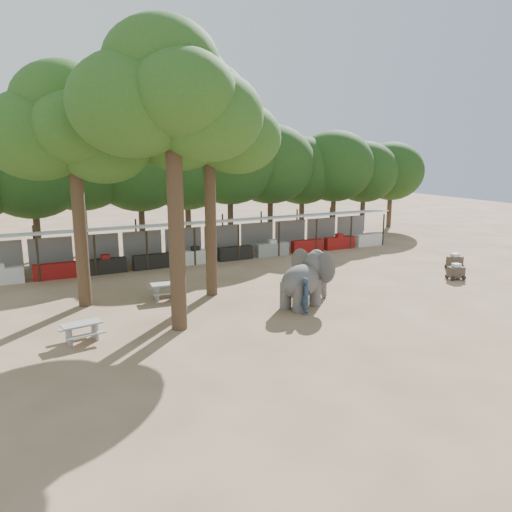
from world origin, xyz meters
name	(u,v)px	position (x,y,z in m)	size (l,w,h in m)	color
ground	(329,321)	(0.00, 0.00, 0.00)	(100.00, 100.00, 0.00)	brown
vendor_stalls	(210,242)	(0.00, 13.84, 1.18)	(28.00, 2.99, 2.80)	#ACB1B5
yard_tree_left	(69,126)	(-9.13, 7.19, 8.20)	(7.10, 6.90, 11.02)	#332316
yard_tree_center	(167,95)	(-6.13, 2.19, 9.21)	(7.10, 6.90, 12.04)	#332316
yard_tree_back	(205,121)	(-3.13, 6.19, 8.54)	(7.10, 6.90, 11.36)	#332316
backdrop_trees	(184,173)	(0.00, 19.00, 5.51)	(46.46, 5.95, 8.33)	#332316
elephant	(306,279)	(0.32, 2.41, 1.28)	(3.43, 2.65, 2.55)	#444241
handler	(306,296)	(-0.36, 1.29, 0.84)	(0.60, 0.40, 1.67)	#26384C
picnic_table_near	(82,329)	(-9.77, 2.33, 0.48)	(1.67, 1.55, 0.73)	gray
picnic_table_far	(167,289)	(-5.22, 6.31, 0.51)	(1.67, 1.52, 0.79)	gray
cart_front	(456,272)	(10.46, 2.66, 0.46)	(1.07, 0.83, 0.92)	#342A22
cart_back	(455,261)	(12.45, 4.56, 0.48)	(1.01, 0.68, 0.97)	#342A22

